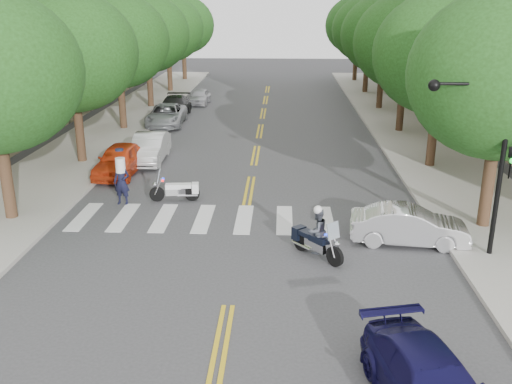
# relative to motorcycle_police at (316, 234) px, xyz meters

# --- Properties ---
(ground) EXTENTS (140.00, 140.00, 0.00)m
(ground) POSITION_rel_motorcycle_police_xyz_m (-2.55, -3.27, -0.80)
(ground) COLOR #38383A
(ground) RESTS_ON ground
(sidewalk_left) EXTENTS (5.00, 60.00, 0.15)m
(sidewalk_left) POSITION_rel_motorcycle_police_xyz_m (-12.05, 18.73, -0.72)
(sidewalk_left) COLOR #9E9991
(sidewalk_left) RESTS_ON ground
(sidewalk_right) EXTENTS (5.00, 60.00, 0.15)m
(sidewalk_right) POSITION_rel_motorcycle_police_xyz_m (6.95, 18.73, -0.72)
(sidewalk_right) COLOR #9E9991
(sidewalk_right) RESTS_ON ground
(tree_l_1) EXTENTS (6.40, 6.40, 8.45)m
(tree_l_1) POSITION_rel_motorcycle_police_xyz_m (-11.35, 10.73, 4.76)
(tree_l_1) COLOR #382316
(tree_l_1) RESTS_ON ground
(tree_l_2) EXTENTS (6.40, 6.40, 8.45)m
(tree_l_2) POSITION_rel_motorcycle_police_xyz_m (-11.35, 18.73, 4.76)
(tree_l_2) COLOR #382316
(tree_l_2) RESTS_ON ground
(tree_l_3) EXTENTS (6.40, 6.40, 8.45)m
(tree_l_3) POSITION_rel_motorcycle_police_xyz_m (-11.35, 26.73, 4.76)
(tree_l_3) COLOR #382316
(tree_l_3) RESTS_ON ground
(tree_l_4) EXTENTS (6.40, 6.40, 8.45)m
(tree_l_4) POSITION_rel_motorcycle_police_xyz_m (-11.35, 34.73, 4.76)
(tree_l_4) COLOR #382316
(tree_l_4) RESTS_ON ground
(tree_l_5) EXTENTS (6.40, 6.40, 8.45)m
(tree_l_5) POSITION_rel_motorcycle_police_xyz_m (-11.35, 42.73, 4.76)
(tree_l_5) COLOR #382316
(tree_l_5) RESTS_ON ground
(tree_r_0) EXTENTS (6.40, 6.40, 8.45)m
(tree_r_0) POSITION_rel_motorcycle_police_xyz_m (6.25, 2.73, 4.76)
(tree_r_0) COLOR #382316
(tree_r_0) RESTS_ON ground
(tree_r_1) EXTENTS (6.40, 6.40, 8.45)m
(tree_r_1) POSITION_rel_motorcycle_police_xyz_m (6.25, 10.73, 4.76)
(tree_r_1) COLOR #382316
(tree_r_1) RESTS_ON ground
(tree_r_2) EXTENTS (6.40, 6.40, 8.45)m
(tree_r_2) POSITION_rel_motorcycle_police_xyz_m (6.25, 18.73, 4.76)
(tree_r_2) COLOR #382316
(tree_r_2) RESTS_ON ground
(tree_r_3) EXTENTS (6.40, 6.40, 8.45)m
(tree_r_3) POSITION_rel_motorcycle_police_xyz_m (6.25, 26.73, 4.76)
(tree_r_3) COLOR #382316
(tree_r_3) RESTS_ON ground
(tree_r_4) EXTENTS (6.40, 6.40, 8.45)m
(tree_r_4) POSITION_rel_motorcycle_police_xyz_m (6.25, 34.73, 4.76)
(tree_r_4) COLOR #382316
(tree_r_4) RESTS_ON ground
(tree_r_5) EXTENTS (6.40, 6.40, 8.45)m
(tree_r_5) POSITION_rel_motorcycle_police_xyz_m (6.25, 42.73, 4.76)
(tree_r_5) COLOR #382316
(tree_r_5) RESTS_ON ground
(traffic_signal_pole) EXTENTS (2.82, 0.42, 6.00)m
(traffic_signal_pole) POSITION_rel_motorcycle_police_xyz_m (5.17, 0.22, 2.92)
(traffic_signal_pole) COLOR black
(traffic_signal_pole) RESTS_ON ground
(motorcycle_police) EXTENTS (1.62, 1.83, 1.79)m
(motorcycle_police) POSITION_rel_motorcycle_police_xyz_m (0.00, 0.00, 0.00)
(motorcycle_police) COLOR black
(motorcycle_police) RESTS_ON ground
(motorcycle_parked) EXTENTS (2.08, 0.61, 1.34)m
(motorcycle_parked) POSITION_rel_motorcycle_police_xyz_m (-5.39, 5.24, -0.33)
(motorcycle_parked) COLOR black
(motorcycle_parked) RESTS_ON ground
(officer_standing) EXTENTS (0.75, 0.56, 1.88)m
(officer_standing) POSITION_rel_motorcycle_police_xyz_m (-7.62, 4.74, 0.14)
(officer_standing) COLOR black
(officer_standing) RESTS_ON ground
(convertible) EXTENTS (4.09, 1.81, 1.31)m
(convertible) POSITION_rel_motorcycle_police_xyz_m (3.23, 1.23, -0.14)
(convertible) COLOR silver
(convertible) RESTS_ON ground
(parked_car_a) EXTENTS (1.92, 4.38, 1.47)m
(parked_car_a) POSITION_rel_motorcycle_police_xyz_m (-8.85, 8.87, -0.06)
(parked_car_a) COLOR red
(parked_car_a) RESTS_ON ground
(parked_car_b) EXTENTS (1.66, 4.45, 1.45)m
(parked_car_b) POSITION_rel_motorcycle_police_xyz_m (-7.95, 11.23, -0.07)
(parked_car_b) COLOR silver
(parked_car_b) RESTS_ON ground
(parked_car_c) EXTENTS (2.51, 5.09, 1.39)m
(parked_car_c) POSITION_rel_motorcycle_police_xyz_m (-8.85, 20.23, -0.10)
(parked_car_c) COLOR gray
(parked_car_c) RESTS_ON ground
(parked_car_d) EXTENTS (2.13, 5.02, 1.44)m
(parked_car_d) POSITION_rel_motorcycle_police_xyz_m (-8.85, 23.11, -0.07)
(parked_car_d) COLOR black
(parked_car_d) RESTS_ON ground
(parked_car_e) EXTENTS (1.49, 3.55, 1.20)m
(parked_car_e) POSITION_rel_motorcycle_police_xyz_m (-7.75, 28.45, -0.20)
(parked_car_e) COLOR #A2A2A7
(parked_car_e) RESTS_ON ground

